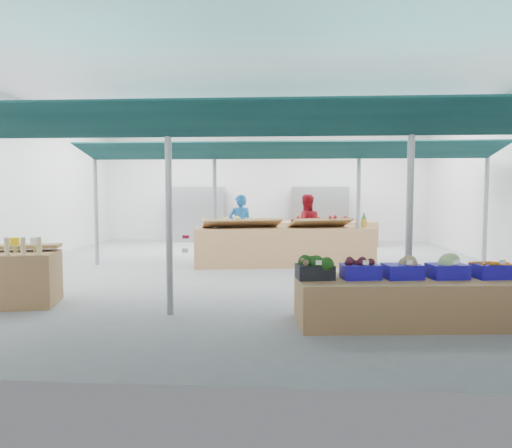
% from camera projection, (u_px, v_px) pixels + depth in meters
% --- Properties ---
extents(floor, '(13.00, 13.00, 0.00)m').
position_uv_depth(floor, '(254.00, 270.00, 10.77)').
color(floor, slate).
rests_on(floor, ground).
extents(hall, '(13.00, 13.00, 13.00)m').
position_uv_depth(hall, '(257.00, 161.00, 12.02)').
color(hall, silver).
rests_on(hall, ground).
extents(pole_grid, '(10.00, 4.60, 3.00)m').
position_uv_depth(pole_grid, '(286.00, 193.00, 8.86)').
color(pole_grid, gray).
rests_on(pole_grid, floor).
extents(awnings, '(9.50, 7.08, 0.30)m').
position_uv_depth(awnings, '(287.00, 143.00, 8.79)').
color(awnings, '#0B2D2F').
rests_on(awnings, pole_grid).
extents(back_shelving_left, '(2.00, 0.50, 2.00)m').
position_uv_depth(back_shelving_left, '(197.00, 215.00, 16.83)').
color(back_shelving_left, '#B23F33').
rests_on(back_shelving_left, floor).
extents(back_shelving_right, '(2.00, 0.50, 2.00)m').
position_uv_depth(back_shelving_right, '(319.00, 215.00, 16.56)').
color(back_shelving_right, '#B23F33').
rests_on(back_shelving_right, floor).
extents(veg_counter, '(3.32, 1.35, 0.63)m').
position_uv_depth(veg_counter, '(414.00, 301.00, 6.35)').
color(veg_counter, '#956541').
rests_on(veg_counter, floor).
extents(fruit_counter, '(4.52, 1.66, 0.95)m').
position_uv_depth(fruit_counter, '(284.00, 246.00, 11.39)').
color(fruit_counter, '#956541').
rests_on(fruit_counter, floor).
extents(far_counter, '(4.73, 1.46, 0.84)m').
position_uv_depth(far_counter, '(306.00, 234.00, 15.40)').
color(far_counter, '#956541').
rests_on(far_counter, floor).
extents(vendor_left, '(0.70, 0.51, 1.77)m').
position_uv_depth(vendor_left, '(240.00, 227.00, 12.53)').
color(vendor_left, blue).
rests_on(vendor_left, floor).
extents(vendor_right, '(0.94, 0.78, 1.77)m').
position_uv_depth(vendor_right, '(306.00, 227.00, 12.42)').
color(vendor_right, '#A61420').
rests_on(vendor_right, floor).
extents(crate_broccoli, '(0.55, 0.44, 0.35)m').
position_uv_depth(crate_broccoli, '(315.00, 267.00, 6.29)').
color(crate_broccoli, black).
rests_on(crate_broccoli, veg_counter).
extents(crate_beets, '(0.55, 0.44, 0.29)m').
position_uv_depth(crate_beets, '(360.00, 269.00, 6.30)').
color(crate_beets, '#170E9A').
rests_on(crate_beets, veg_counter).
extents(crate_celeriac, '(0.55, 0.44, 0.31)m').
position_uv_depth(crate_celeriac, '(402.00, 268.00, 6.32)').
color(crate_celeriac, '#170E9A').
rests_on(crate_celeriac, veg_counter).
extents(crate_cabbage, '(0.55, 0.44, 0.35)m').
position_uv_depth(crate_cabbage, '(447.00, 267.00, 6.33)').
color(crate_cabbage, '#170E9A').
rests_on(crate_cabbage, veg_counter).
extents(crate_carrots, '(0.55, 0.44, 0.29)m').
position_uv_depth(crate_carrots, '(492.00, 270.00, 6.35)').
color(crate_carrots, '#170E9A').
rests_on(crate_carrots, veg_counter).
extents(sparrow, '(0.12, 0.09, 0.11)m').
position_uv_depth(sparrow, '(305.00, 262.00, 6.17)').
color(sparrow, brown).
rests_on(sparrow, crate_broccoli).
extents(pole_ribbon, '(0.12, 0.12, 0.28)m').
position_uv_depth(pole_ribbon, '(186.00, 238.00, 7.44)').
color(pole_ribbon, '#B40C2D').
rests_on(pole_ribbon, pole_grid).
extents(apple_heap_yellow, '(2.02, 1.20, 0.27)m').
position_uv_depth(apple_heap_yellow, '(242.00, 221.00, 11.16)').
color(apple_heap_yellow, '#997247').
rests_on(apple_heap_yellow, fruit_counter).
extents(apple_heap_red, '(1.64, 1.09, 0.27)m').
position_uv_depth(apple_heap_red, '(320.00, 221.00, 11.31)').
color(apple_heap_red, '#997247').
rests_on(apple_heap_red, fruit_counter).
extents(pineapple, '(0.14, 0.14, 0.39)m').
position_uv_depth(pineapple, '(364.00, 220.00, 11.40)').
color(pineapple, '#8C6019').
rests_on(pineapple, fruit_counter).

